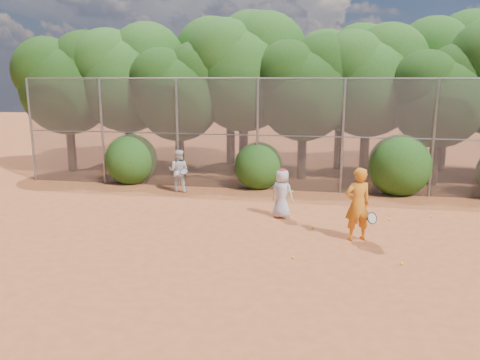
# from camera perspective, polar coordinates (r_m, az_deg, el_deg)

# --- Properties ---
(ground) EXTENTS (80.00, 80.00, 0.00)m
(ground) POSITION_cam_1_polar(r_m,az_deg,el_deg) (11.42, 2.71, -8.25)
(ground) COLOR #A44D25
(ground) RESTS_ON ground
(fence_back) EXTENTS (20.05, 0.09, 4.03)m
(fence_back) POSITION_cam_1_polar(r_m,az_deg,el_deg) (16.78, 5.14, 5.58)
(fence_back) COLOR gray
(fence_back) RESTS_ON ground
(tree_0) EXTENTS (4.38, 3.81, 6.00)m
(tree_0) POSITION_cam_1_polar(r_m,az_deg,el_deg) (21.56, -20.24, 11.38)
(tree_0) COLOR black
(tree_0) RESTS_ON ground
(tree_1) EXTENTS (4.64, 4.03, 6.35)m
(tree_1) POSITION_cam_1_polar(r_m,az_deg,el_deg) (20.87, -13.50, 12.42)
(tree_1) COLOR black
(tree_1) RESTS_ON ground
(tree_2) EXTENTS (3.99, 3.47, 5.47)m
(tree_2) POSITION_cam_1_polar(r_m,az_deg,el_deg) (19.34, -7.37, 10.97)
(tree_2) COLOR black
(tree_2) RESTS_ON ground
(tree_3) EXTENTS (4.89, 4.26, 6.70)m
(tree_3) POSITION_cam_1_polar(r_m,az_deg,el_deg) (19.73, 0.65, 13.45)
(tree_3) COLOR black
(tree_3) RESTS_ON ground
(tree_4) EXTENTS (4.19, 3.64, 5.73)m
(tree_4) POSITION_cam_1_polar(r_m,az_deg,el_deg) (18.86, 7.96, 11.45)
(tree_4) COLOR black
(tree_4) RESTS_ON ground
(tree_5) EXTENTS (4.51, 3.92, 6.17)m
(tree_5) POSITION_cam_1_polar(r_m,az_deg,el_deg) (19.71, 15.54, 12.00)
(tree_5) COLOR black
(tree_5) RESTS_ON ground
(tree_6) EXTENTS (3.86, 3.36, 5.29)m
(tree_6) POSITION_cam_1_polar(r_m,az_deg,el_deg) (19.10, 23.27, 9.72)
(tree_6) COLOR black
(tree_6) RESTS_ON ground
(tree_9) EXTENTS (4.83, 4.20, 6.62)m
(tree_9) POSITION_cam_1_polar(r_m,az_deg,el_deg) (23.38, -13.51, 12.80)
(tree_9) COLOR black
(tree_9) RESTS_ON ground
(tree_10) EXTENTS (5.15, 4.48, 7.06)m
(tree_10) POSITION_cam_1_polar(r_m,az_deg,el_deg) (22.08, -0.99, 13.93)
(tree_10) COLOR black
(tree_10) RESTS_ON ground
(tree_11) EXTENTS (4.64, 4.03, 6.35)m
(tree_11) POSITION_cam_1_polar(r_m,az_deg,el_deg) (21.25, 12.44, 12.46)
(tree_11) COLOR black
(tree_11) RESTS_ON ground
(tree_12) EXTENTS (5.02, 4.37, 6.88)m
(tree_12) POSITION_cam_1_polar(r_m,az_deg,el_deg) (22.45, 24.28, 12.55)
(tree_12) COLOR black
(tree_12) RESTS_ON ground
(bush_0) EXTENTS (2.00, 2.00, 2.00)m
(bush_0) POSITION_cam_1_polar(r_m,az_deg,el_deg) (18.69, -13.12, 2.74)
(bush_0) COLOR #1D4711
(bush_0) RESTS_ON ground
(bush_1) EXTENTS (1.80, 1.80, 1.80)m
(bush_1) POSITION_cam_1_polar(r_m,az_deg,el_deg) (17.35, 2.25, 1.99)
(bush_1) COLOR #1D4711
(bush_1) RESTS_ON ground
(bush_2) EXTENTS (2.20, 2.20, 2.20)m
(bush_2) POSITION_cam_1_polar(r_m,az_deg,el_deg) (17.34, 18.85, 2.00)
(bush_2) COLOR #1D4711
(bush_2) RESTS_ON ground
(player_yellow) EXTENTS (0.91, 0.68, 1.86)m
(player_yellow) POSITION_cam_1_polar(r_m,az_deg,el_deg) (12.02, 14.15, -2.90)
(player_yellow) COLOR orange
(player_yellow) RESTS_ON ground
(player_teen) EXTENTS (0.83, 0.70, 1.47)m
(player_teen) POSITION_cam_1_polar(r_m,az_deg,el_deg) (13.65, 5.15, -1.63)
(player_teen) COLOR silver
(player_teen) RESTS_ON ground
(player_white) EXTENTS (0.83, 0.72, 1.53)m
(player_white) POSITION_cam_1_polar(r_m,az_deg,el_deg) (16.90, -7.50, 1.15)
(player_white) COLOR silver
(player_white) RESTS_ON ground
(ball_0) EXTENTS (0.07, 0.07, 0.07)m
(ball_0) POSITION_cam_1_polar(r_m,az_deg,el_deg) (12.90, 8.84, -5.78)
(ball_0) COLOR #C8D727
(ball_0) RESTS_ON ground
(ball_1) EXTENTS (0.07, 0.07, 0.07)m
(ball_1) POSITION_cam_1_polar(r_m,az_deg,el_deg) (14.83, 22.31, -4.17)
(ball_1) COLOR #C8D727
(ball_1) RESTS_ON ground
(ball_2) EXTENTS (0.07, 0.07, 0.07)m
(ball_2) POSITION_cam_1_polar(r_m,az_deg,el_deg) (10.98, 19.12, -9.62)
(ball_2) COLOR #C8D727
(ball_2) RESTS_ON ground
(ball_4) EXTENTS (0.07, 0.07, 0.07)m
(ball_4) POSITION_cam_1_polar(r_m,az_deg,el_deg) (10.81, 6.45, -9.33)
(ball_4) COLOR #C8D727
(ball_4) RESTS_ON ground
(ball_5) EXTENTS (0.07, 0.07, 0.07)m
(ball_5) POSITION_cam_1_polar(r_m,az_deg,el_deg) (14.13, 17.73, -4.62)
(ball_5) COLOR #C8D727
(ball_5) RESTS_ON ground
(ball_6) EXTENTS (0.07, 0.07, 0.07)m
(ball_6) POSITION_cam_1_polar(r_m,az_deg,el_deg) (14.51, 15.26, -4.02)
(ball_6) COLOR #C8D727
(ball_6) RESTS_ON ground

